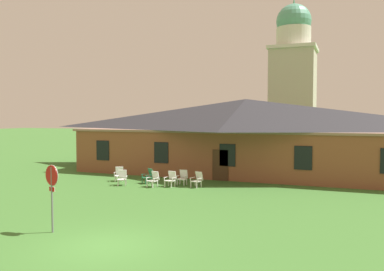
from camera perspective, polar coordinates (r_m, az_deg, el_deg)
ground_plane at (r=14.36m, az=-12.17°, el=-15.12°), size 200.00×200.00×0.00m
brick_building at (r=31.86m, az=7.61°, el=0.12°), size 25.62×10.40×5.70m
dome_tower at (r=47.19m, az=14.12°, el=7.22°), size 5.18×5.18×17.78m
stop_sign at (r=16.09m, az=-19.25°, el=-6.59°), size 0.77×0.27×2.57m
lawn_chair_by_porch at (r=27.60m, az=-10.28°, el=-5.34°), size 0.80×0.84×0.96m
lawn_chair_near_door at (r=25.95m, az=-9.85°, el=-5.86°), size 0.79×0.84×0.96m
lawn_chair_left_end at (r=26.43m, az=-6.19°, el=-5.68°), size 0.84×0.87×0.96m
lawn_chair_middle at (r=25.09m, az=-5.47°, el=-6.14°), size 0.74×0.78×0.96m
lawn_chair_right_end at (r=25.11m, az=-3.01°, el=-6.12°), size 0.68×0.72×0.96m
lawn_chair_far_side at (r=25.68m, az=-1.33°, el=-5.91°), size 0.64×0.67×0.96m
lawn_chair_under_eave at (r=24.88m, az=0.75°, el=-6.20°), size 0.75×0.81×0.96m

